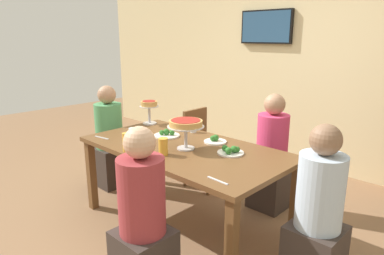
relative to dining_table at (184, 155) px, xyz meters
The scene contains 20 objects.
ground_plane 0.66m from the dining_table, ahead, with size 12.00×12.00×0.00m, color #846042.
rear_partition 2.32m from the dining_table, 90.00° to the left, with size 8.00×0.12×2.80m, color beige.
dining_table is the anchor object (origin of this frame).
television 2.46m from the dining_table, 105.03° to the left, with size 0.76×0.05×0.44m.
diner_head_east 1.23m from the dining_table, ahead, with size 0.34×0.34×1.15m.
diner_head_west 1.23m from the dining_table, behind, with size 0.34×0.34×1.15m.
diner_far_right 0.92m from the dining_table, 64.53° to the left, with size 0.34×0.34×1.15m.
diner_near_right 0.93m from the dining_table, 61.70° to the right, with size 0.34×0.34×1.15m.
chair_far_left 0.91m from the dining_table, 121.97° to the left, with size 0.40×0.40×0.87m.
deep_dish_pizza_stand 0.30m from the dining_table, 32.43° to the right, with size 0.31×0.31×0.25m.
personal_pizza_stand 0.93m from the dining_table, 160.28° to the left, with size 0.21×0.21×0.25m.
salad_plate_near_diner 0.32m from the dining_table, 66.35° to the left, with size 0.21×0.21×0.07m.
salad_plate_far_diner 0.37m from the dining_table, 163.03° to the left, with size 0.25×0.25×0.07m.
salad_plate_spare 0.45m from the dining_table, 16.27° to the left, with size 0.22×0.22×0.07m.
beer_glass_amber_tall 0.51m from the dining_table, 121.10° to the right, with size 0.07×0.07×0.16m, color gold.
beer_glass_amber_short 0.31m from the dining_table, 82.02° to the right, with size 0.08×0.08×0.14m, color gold.
water_glass_clear_near 0.47m from the dining_table, 123.45° to the left, with size 0.06×0.06×0.09m, color white.
water_glass_clear_far 0.53m from the dining_table, 158.45° to the right, with size 0.07×0.07×0.11m, color white.
cutlery_fork_near 0.78m from the dining_table, 28.16° to the right, with size 0.18×0.02×0.01m, color silver.
cutlery_knife_near 0.83m from the dining_table, 154.15° to the right, with size 0.18×0.02×0.01m, color silver.
Camera 1 is at (2.03, -2.01, 1.67)m, focal length 32.26 mm.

